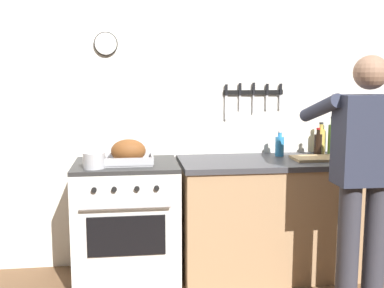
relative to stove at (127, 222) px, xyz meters
name	(u,v)px	position (x,y,z in m)	size (l,w,h in m)	color
wall_back	(153,105)	(0.22, 0.36, 0.85)	(6.00, 0.13, 2.60)	white
counter_block	(309,215)	(1.42, 0.00, 0.00)	(2.03, 0.65, 0.90)	tan
stove	(127,222)	(0.00, 0.00, 0.00)	(0.76, 0.67, 0.90)	white
person_cook	(364,169)	(1.50, -0.69, 0.50)	(0.51, 0.63, 1.66)	#383842
roasting_pan	(128,153)	(0.02, -0.05, 0.53)	(0.35, 0.26, 0.18)	#B7B7BC
saucepan	(94,160)	(-0.22, -0.18, 0.50)	(0.15, 0.15, 0.11)	#B7B7BC
cutting_board	(317,158)	(1.45, -0.05, 0.46)	(0.36, 0.24, 0.02)	tan
bottle_soy_sauce	(318,144)	(1.52, 0.12, 0.54)	(0.06, 0.06, 0.22)	black
bottle_cooking_oil	(321,141)	(1.59, 0.22, 0.56)	(0.07, 0.07, 0.26)	gold
bottle_dish_soap	(280,146)	(1.21, 0.15, 0.53)	(0.07, 0.07, 0.20)	#338CCC
bottle_olive_oil	(332,138)	(1.68, 0.21, 0.58)	(0.06, 0.06, 0.30)	#385623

